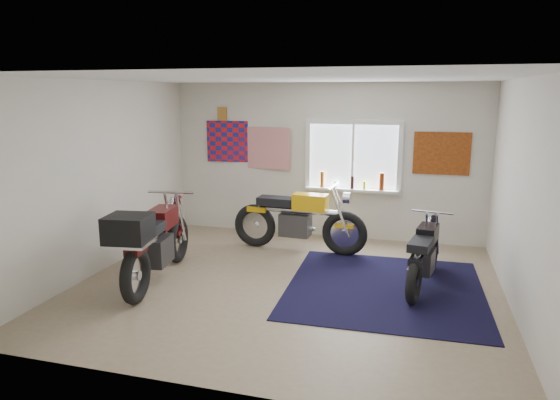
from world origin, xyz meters
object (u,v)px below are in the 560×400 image
(navy_rug, at_px, (384,288))
(yellow_triumph, at_px, (298,221))
(black_chrome_bike, at_px, (424,257))
(maroon_tourer, at_px, (153,242))

(navy_rug, relative_size, yellow_triumph, 1.16)
(navy_rug, distance_m, black_chrome_bike, 0.66)
(yellow_triumph, xyz_separation_m, maroon_tourer, (-1.50, -1.97, 0.10))
(navy_rug, bearing_deg, yellow_triumph, 139.40)
(yellow_triumph, height_order, maroon_tourer, maroon_tourer)
(navy_rug, bearing_deg, black_chrome_bike, 25.08)
(maroon_tourer, bearing_deg, yellow_triumph, -45.26)
(navy_rug, height_order, yellow_triumph, yellow_triumph)
(yellow_triumph, distance_m, maroon_tourer, 2.47)
(yellow_triumph, distance_m, black_chrome_bike, 2.23)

